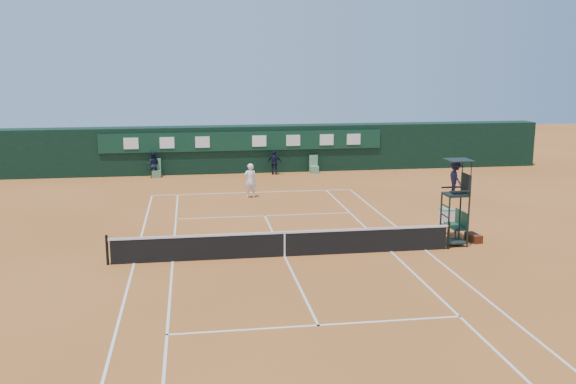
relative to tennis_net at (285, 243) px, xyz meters
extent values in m
plane|color=#BB662C|center=(0.00, 0.00, -0.51)|extent=(90.00, 90.00, 0.00)
cube|color=silver|center=(0.00, 11.88, -0.50)|extent=(11.05, 0.08, 0.01)
cube|color=silver|center=(5.49, 0.00, -0.50)|extent=(0.08, 23.85, 0.01)
cube|color=white|center=(-5.49, 0.00, -0.50)|extent=(0.08, 23.85, 0.01)
cube|color=silver|center=(4.12, 0.00, -0.50)|extent=(0.08, 23.85, 0.01)
cube|color=silver|center=(-4.12, 0.00, -0.50)|extent=(0.08, 23.85, 0.01)
cube|color=silver|center=(0.00, 6.40, -0.50)|extent=(8.31, 0.08, 0.01)
cube|color=white|center=(0.00, -6.40, -0.50)|extent=(8.31, 0.08, 0.01)
cube|color=silver|center=(0.00, 0.00, -0.50)|extent=(0.08, 12.88, 0.01)
cube|color=silver|center=(0.00, 11.73, -0.50)|extent=(0.08, 0.30, 0.01)
cube|color=black|center=(0.00, 0.00, -0.06)|extent=(12.60, 0.04, 0.90)
cube|color=white|center=(0.00, 0.00, 0.42)|extent=(12.80, 0.06, 0.08)
cube|color=white|center=(0.00, 0.00, -0.05)|extent=(0.06, 0.05, 0.92)
cylinder|color=black|center=(6.40, 0.00, 0.04)|extent=(0.10, 0.10, 1.10)
cylinder|color=black|center=(-6.40, 0.00, 0.04)|extent=(0.10, 0.10, 1.10)
cube|color=black|center=(0.00, 18.75, 0.99)|extent=(40.00, 1.50, 3.00)
cube|color=#0E3321|center=(0.00, 17.94, 1.59)|extent=(18.00, 0.10, 1.20)
cube|color=white|center=(-7.00, 17.87, 1.59)|extent=(0.90, 0.04, 0.70)
cube|color=white|center=(-4.80, 17.87, 1.59)|extent=(0.90, 0.04, 0.70)
cube|color=white|center=(-2.60, 17.87, 1.59)|extent=(0.90, 0.04, 0.70)
cube|color=white|center=(1.00, 17.87, 1.59)|extent=(0.90, 0.04, 0.70)
cube|color=silver|center=(3.20, 17.87, 1.59)|extent=(0.90, 0.04, 0.70)
cube|color=white|center=(5.40, 17.87, 1.59)|extent=(0.90, 0.04, 0.70)
cube|color=white|center=(7.20, 17.87, 1.59)|extent=(0.90, 0.04, 0.70)
cube|color=#527E59|center=(-5.50, 17.45, -0.28)|extent=(0.55, 0.50, 0.46)
cube|color=#609470|center=(-5.50, 17.67, 0.29)|extent=(0.55, 0.06, 0.70)
cube|color=#5F9266|center=(4.50, 17.45, -0.28)|extent=(0.55, 0.50, 0.46)
cube|color=#5D8E67|center=(4.50, 17.67, 0.29)|extent=(0.55, 0.06, 0.70)
cylinder|color=black|center=(6.44, 0.12, 0.49)|extent=(0.07, 0.07, 2.00)
cylinder|color=black|center=(6.44, 0.92, 0.49)|extent=(0.07, 0.07, 2.00)
cylinder|color=black|center=(7.24, 0.12, 0.49)|extent=(0.07, 0.07, 2.00)
cylinder|color=black|center=(7.24, 0.92, 0.49)|extent=(0.07, 0.07, 2.00)
cube|color=black|center=(6.84, 0.52, 1.53)|extent=(0.85, 0.85, 0.08)
cube|color=black|center=(7.24, 0.52, 1.94)|extent=(0.06, 0.85, 0.80)
cube|color=black|center=(6.84, 0.10, 1.74)|extent=(0.85, 0.05, 0.06)
cube|color=black|center=(6.84, 0.94, 1.74)|extent=(0.85, 0.05, 0.06)
cylinder|color=black|center=(7.24, 0.12, 2.39)|extent=(0.04, 0.04, 1.00)
cylinder|color=black|center=(7.24, 0.92, 2.39)|extent=(0.04, 0.04, 1.00)
cube|color=black|center=(6.89, 0.52, 2.89)|extent=(0.95, 0.95, 0.04)
cube|color=black|center=(6.84, 0.52, -0.36)|extent=(0.80, 0.80, 0.05)
cube|color=black|center=(6.44, 0.52, -0.11)|extent=(0.04, 0.80, 0.04)
cube|color=black|center=(6.44, 0.52, 0.29)|extent=(0.04, 0.80, 0.04)
cube|color=black|center=(6.44, 0.52, 0.69)|extent=(0.04, 0.80, 0.04)
cube|color=black|center=(6.44, 0.52, 1.09)|extent=(0.04, 0.80, 0.04)
imported|color=black|center=(6.79, 0.52, 2.21)|extent=(0.47, 0.82, 1.28)
cube|color=#183C26|center=(7.38, 1.62, -0.06)|extent=(0.55, 1.20, 0.08)
cube|color=#1A412A|center=(7.63, 1.62, 0.29)|extent=(0.06, 1.20, 0.60)
cylinder|color=black|center=(7.16, 1.07, -0.30)|extent=(0.04, 0.04, 0.41)
cylinder|color=black|center=(7.60, 1.07, -0.30)|extent=(0.04, 0.04, 0.41)
cylinder|color=black|center=(7.16, 2.17, -0.30)|extent=(0.04, 0.04, 0.41)
cylinder|color=black|center=(7.60, 2.17, -0.30)|extent=(0.04, 0.04, 0.41)
cube|color=black|center=(7.85, 0.87, -0.35)|extent=(0.46, 0.87, 0.31)
cube|color=silver|center=(7.97, 3.96, -0.21)|extent=(0.55, 0.55, 0.60)
cube|color=#588665|center=(7.97, 3.96, 0.11)|extent=(0.57, 0.57, 0.05)
sphere|color=#D7E435|center=(4.03, 10.72, -0.47)|extent=(0.07, 0.07, 0.07)
imported|color=white|center=(-0.27, 10.62, 0.41)|extent=(0.72, 0.52, 1.84)
imported|color=black|center=(-5.68, 17.46, 0.30)|extent=(0.84, 0.69, 1.62)
imported|color=black|center=(1.91, 17.33, 0.26)|extent=(0.97, 0.61, 1.54)
camera|label=1|loc=(-3.33, -22.67, 6.70)|focal=40.00mm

